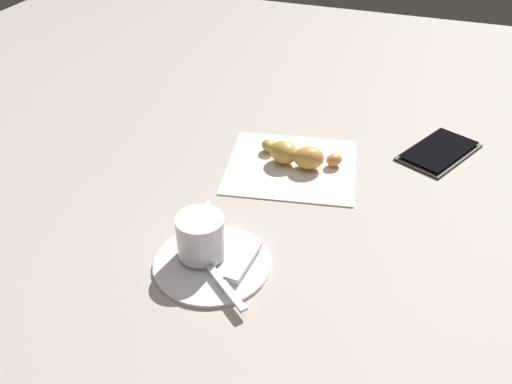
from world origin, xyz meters
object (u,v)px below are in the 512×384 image
object	(u,v)px
teaspoon	(203,257)
cell_phone	(439,151)
napkin	(291,166)
croissant	(297,155)
sugar_packet	(244,260)
espresso_cup	(201,234)
saucer	(211,262)

from	to	relation	value
teaspoon	cell_phone	xyz separation A→B (m)	(-0.35, 0.24, -0.01)
napkin	croissant	bearing A→B (deg)	129.94
teaspoon	napkin	bearing A→B (deg)	171.59
sugar_packet	napkin	xyz separation A→B (m)	(-0.23, -0.01, -0.01)
espresso_cup	croissant	size ratio (longest dim) A/B	0.61
sugar_packet	napkin	size ratio (longest dim) A/B	0.38
saucer	teaspoon	size ratio (longest dim) A/B	1.15
croissant	cell_phone	xyz separation A→B (m)	(-0.11, 0.20, -0.02)
saucer	sugar_packet	size ratio (longest dim) A/B	1.95
saucer	espresso_cup	xyz separation A→B (m)	(-0.01, -0.02, 0.03)
espresso_cup	sugar_packet	xyz separation A→B (m)	(0.00, 0.05, -0.02)
cell_phone	espresso_cup	bearing A→B (deg)	-35.84
saucer	cell_phone	xyz separation A→B (m)	(-0.35, 0.23, -0.00)
sugar_packet	napkin	world-z (taller)	sugar_packet
napkin	cell_phone	world-z (taller)	cell_phone
cell_phone	saucer	bearing A→B (deg)	-33.43
teaspoon	cell_phone	size ratio (longest dim) A/B	0.78
saucer	teaspoon	xyz separation A→B (m)	(0.00, -0.01, 0.01)
croissant	cell_phone	size ratio (longest dim) A/B	0.88
napkin	cell_phone	distance (m)	0.23
napkin	croissant	distance (m)	0.02
sugar_packet	croissant	world-z (taller)	croissant
napkin	sugar_packet	bearing A→B (deg)	2.77
espresso_cup	teaspoon	size ratio (longest dim) A/B	0.69
teaspoon	croissant	distance (m)	0.25
teaspoon	cell_phone	bearing A→B (deg)	145.85
saucer	sugar_packet	xyz separation A→B (m)	(-0.01, 0.04, 0.01)
croissant	saucer	bearing A→B (deg)	-7.82
saucer	napkin	distance (m)	0.24
saucer	sugar_packet	distance (m)	0.04
sugar_packet	cell_phone	distance (m)	0.39
sugar_packet	cell_phone	world-z (taller)	sugar_packet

